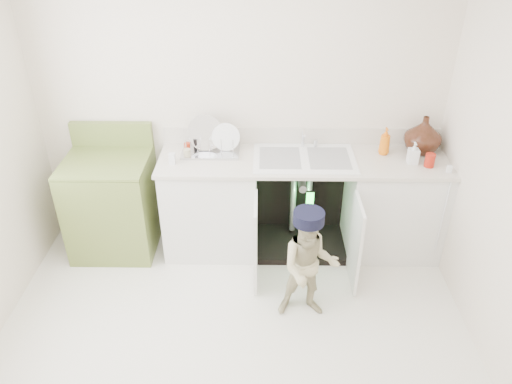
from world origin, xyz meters
TOP-DOWN VIEW (x-y plane):
  - ground at (0.00, 0.00)m, footprint 3.50×3.50m
  - room_shell at (0.00, 0.00)m, footprint 6.00×5.50m
  - counter_run at (0.58, 1.21)m, footprint 2.44×1.02m
  - avocado_stove at (-1.12, 1.18)m, footprint 0.71×0.65m
  - repair_worker at (0.55, 0.35)m, footprint 0.45×0.70m

SIDE VIEW (x-z plane):
  - ground at x=0.00m, z-range 0.00..0.00m
  - avocado_stove at x=-1.12m, z-range -0.10..1.01m
  - repair_worker at x=0.55m, z-range 0.01..0.93m
  - counter_run at x=0.58m, z-range -0.14..1.08m
  - room_shell at x=0.00m, z-range 0.62..1.88m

